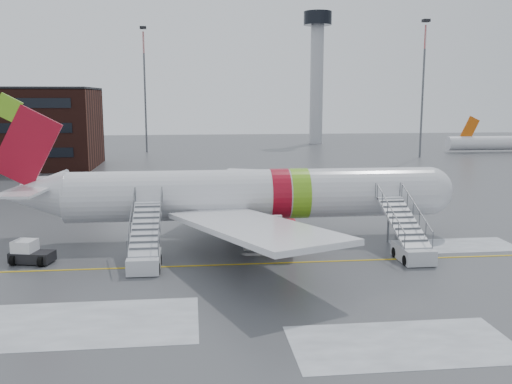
{
  "coord_description": "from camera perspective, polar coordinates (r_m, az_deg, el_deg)",
  "views": [
    {
      "loc": [
        0.81,
        -37.0,
        10.88
      ],
      "look_at": [
        5.46,
        3.79,
        4.0
      ],
      "focal_mm": 40.0,
      "sensor_mm": 36.0,
      "label": 1
    }
  ],
  "objects": [
    {
      "name": "ground",
      "position": [
        38.57,
        -7.49,
        -6.95
      ],
      "size": [
        260.0,
        260.0,
        0.0
      ],
      "primitive_type": "plane",
      "color": "#494C4F",
      "rests_on": "ground"
    },
    {
      "name": "airliner",
      "position": [
        43.59,
        -1.54,
        -0.35
      ],
      "size": [
        35.03,
        32.97,
        11.18
      ],
      "color": "silver",
      "rests_on": "ground"
    },
    {
      "name": "airstair_fwd",
      "position": [
        40.31,
        15.09,
        -4.91
      ],
      "size": [
        2.05,
        7.7,
        3.48
      ],
      "color": "silver",
      "rests_on": "ground"
    },
    {
      "name": "airstair_aft",
      "position": [
        37.69,
        -11.04,
        -5.76
      ],
      "size": [
        2.05,
        7.7,
        3.48
      ],
      "color": "silver",
      "rests_on": "ground"
    },
    {
      "name": "pushback_tug",
      "position": [
        40.73,
        -21.7,
        -5.68
      ],
      "size": [
        2.96,
        2.49,
        1.54
      ],
      "color": "black",
      "rests_on": "ground"
    },
    {
      "name": "control_tower",
      "position": [
        135.41,
        6.12,
        12.79
      ],
      "size": [
        6.4,
        6.4,
        30.0
      ],
      "color": "#B2B5BA",
      "rests_on": "ground"
    },
    {
      "name": "light_mast_far_ne",
      "position": [
        107.26,
        16.38,
        10.71
      ],
      "size": [
        1.2,
        1.2,
        24.25
      ],
      "color": "#595B60",
      "rests_on": "ground"
    },
    {
      "name": "light_mast_far_n",
      "position": [
        115.37,
        -11.07,
        10.81
      ],
      "size": [
        1.2,
        1.2,
        24.25
      ],
      "color": "#595B60",
      "rests_on": "ground"
    }
  ]
}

